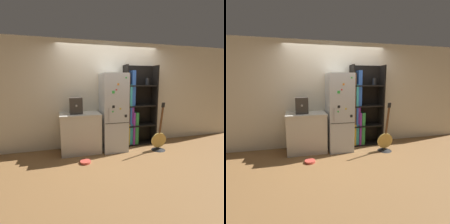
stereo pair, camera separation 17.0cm
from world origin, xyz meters
TOP-DOWN VIEW (x-y plane):
  - ground_plane at (0.00, 0.00)m, footprint 16.00×16.00m
  - wall_back at (0.00, 0.47)m, footprint 8.00×0.05m
  - refrigerator at (-0.00, 0.12)m, footprint 0.57×0.69m
  - bookshelf at (0.65, 0.31)m, footprint 0.84×0.35m
  - kitchen_counter at (-0.78, 0.15)m, footprint 0.91×0.62m
  - espresso_machine at (-0.87, 0.12)m, footprint 0.28×0.29m
  - guitar at (1.03, -0.27)m, footprint 0.37×0.33m
  - pet_bowl at (-0.76, -0.49)m, footprint 0.22×0.22m

SIDE VIEW (x-z plane):
  - ground_plane at x=0.00m, z-range 0.00..0.00m
  - pet_bowl at x=-0.76m, z-range 0.00..0.05m
  - guitar at x=1.03m, z-range -0.42..0.75m
  - kitchen_counter at x=-0.78m, z-range 0.00..0.92m
  - bookshelf at x=0.65m, z-range -0.11..1.92m
  - refrigerator at x=0.00m, z-range 0.00..1.83m
  - espresso_machine at x=-0.87m, z-range 0.92..1.28m
  - wall_back at x=0.00m, z-range 0.00..2.60m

